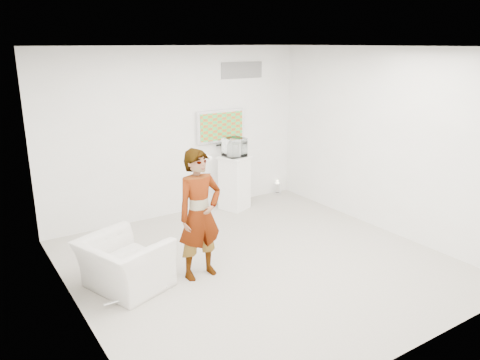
{
  "coord_description": "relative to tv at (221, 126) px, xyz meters",
  "views": [
    {
      "loc": [
        -3.58,
        -4.99,
        3.05
      ],
      "look_at": [
        0.07,
        0.6,
        1.08
      ],
      "focal_mm": 35.0,
      "sensor_mm": 36.0,
      "label": 1
    }
  ],
  "objects": [
    {
      "name": "console",
      "position": [
        0.1,
        -0.32,
        -0.41
      ],
      "size": [
        0.13,
        0.18,
        0.24
      ],
      "primitive_type": "cube",
      "rotation": [
        0.0,
        0.0,
        0.52
      ],
      "color": "white",
      "rests_on": "pedestal"
    },
    {
      "name": "room",
      "position": [
        -0.85,
        -2.45,
        -0.05
      ],
      "size": [
        5.01,
        5.01,
        3.0
      ],
      "color": "#B6AFA6",
      "rests_on": "ground"
    },
    {
      "name": "armchair",
      "position": [
        -2.7,
        -2.1,
        -1.21
      ],
      "size": [
        1.19,
        1.27,
        0.67
      ],
      "primitive_type": "imported",
      "rotation": [
        0.0,
        0.0,
        1.91
      ],
      "color": "silver",
      "rests_on": "room"
    },
    {
      "name": "person",
      "position": [
        -1.72,
        -2.33,
        -0.67
      ],
      "size": [
        0.67,
        0.46,
        1.76
      ],
      "primitive_type": "imported",
      "rotation": [
        0.0,
        0.0,
        0.06
      ],
      "color": "silver",
      "rests_on": "room"
    },
    {
      "name": "floor_uplight",
      "position": [
        1.3,
        -0.09,
        -1.42
      ],
      "size": [
        0.18,
        0.18,
        0.27
      ],
      "primitive_type": "cylinder",
      "rotation": [
        0.0,
        0.0,
        -0.05
      ],
      "color": "white",
      "rests_on": "room"
    },
    {
      "name": "pedestal",
      "position": [
        0.1,
        -0.32,
        -1.04
      ],
      "size": [
        0.64,
        0.64,
        1.02
      ],
      "primitive_type": "cube",
      "rotation": [
        0.0,
        0.0,
        0.37
      ],
      "color": "white",
      "rests_on": "room"
    },
    {
      "name": "vitrine",
      "position": [
        0.1,
        -0.32,
        -0.36
      ],
      "size": [
        0.37,
        0.37,
        0.35
      ],
      "primitive_type": "cube",
      "rotation": [
        0.0,
        0.0,
        0.07
      ],
      "color": "white",
      "rests_on": "pedestal"
    },
    {
      "name": "tv",
      "position": [
        0.0,
        0.0,
        0.0
      ],
      "size": [
        1.0,
        0.08,
        0.6
      ],
      "primitive_type": "cube",
      "color": "silver",
      "rests_on": "room"
    },
    {
      "name": "wii_remote",
      "position": [
        -1.48,
        -2.17,
        0.03
      ],
      "size": [
        0.04,
        0.15,
        0.04
      ],
      "primitive_type": "cube",
      "rotation": [
        0.0,
        0.0,
        -0.01
      ],
      "color": "white",
      "rests_on": "person"
    },
    {
      "name": "logo_decal",
      "position": [
        0.5,
        0.04,
        1.0
      ],
      "size": [
        0.9,
        0.02,
        0.3
      ],
      "primitive_type": "cube",
      "color": "slate",
      "rests_on": "room"
    }
  ]
}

